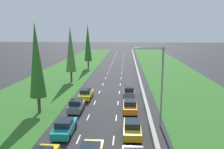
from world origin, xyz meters
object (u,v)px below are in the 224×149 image
object	(u,v)px
teal_sedan_left_lane	(65,127)
street_light_mast	(159,81)
grey_hatchback_left_lane	(76,106)
poplar_tree_second	(36,61)
grey_hatchback_right_lane	(129,92)
yellow_sedan_right_lane	(132,128)
orange_sedan_right_lane	(130,106)
yellow_sedan_left_lane	(86,94)
poplar_tree_fourth	(88,43)
poplar_tree_third	(71,49)

from	to	relation	value
teal_sedan_left_lane	street_light_mast	distance (m)	11.11
grey_hatchback_left_lane	street_light_mast	xyz separation A→B (m)	(10.11, -4.24, 4.40)
poplar_tree_second	street_light_mast	size ratio (longest dim) A/B	1.30
grey_hatchback_right_lane	street_light_mast	bearing A→B (deg)	-75.24
grey_hatchback_right_lane	poplar_tree_second	bearing A→B (deg)	-145.79
grey_hatchback_left_lane	grey_hatchback_right_lane	bearing A→B (deg)	46.56
teal_sedan_left_lane	poplar_tree_second	bearing A→B (deg)	129.05
teal_sedan_left_lane	yellow_sedan_right_lane	bearing A→B (deg)	1.64
yellow_sedan_right_lane	street_light_mast	xyz separation A→B (m)	(2.88, 2.38, 4.42)
orange_sedan_right_lane	yellow_sedan_left_lane	distance (m)	8.74
poplar_tree_fourth	poplar_tree_third	bearing A→B (deg)	-92.51
grey_hatchback_left_lane	street_light_mast	world-z (taller)	street_light_mast
poplar_tree_fourth	street_light_mast	bearing A→B (deg)	-70.12
grey_hatchback_right_lane	poplar_tree_third	size ratio (longest dim) A/B	0.34
yellow_sedan_right_lane	grey_hatchback_right_lane	size ratio (longest dim) A/B	1.15
grey_hatchback_right_lane	poplar_tree_second	distance (m)	15.54
orange_sedan_right_lane	street_light_mast	world-z (taller)	street_light_mast
yellow_sedan_right_lane	grey_hatchback_right_lane	distance (m)	14.05
poplar_tree_second	street_light_mast	xyz separation A→B (m)	(14.90, -3.63, -1.69)
grey_hatchback_right_lane	poplar_tree_third	world-z (taller)	poplar_tree_third
poplar_tree_fourth	grey_hatchback_right_lane	bearing A→B (deg)	-68.07
poplar_tree_second	poplar_tree_fourth	distance (m)	35.91
yellow_sedan_right_lane	yellow_sedan_left_lane	bearing A→B (deg)	119.05
grey_hatchback_left_lane	poplar_tree_third	size ratio (longest dim) A/B	0.34
yellow_sedan_left_lane	grey_hatchback_right_lane	bearing A→B (deg)	12.46
poplar_tree_second	poplar_tree_third	distance (m)	18.72
yellow_sedan_right_lane	poplar_tree_second	bearing A→B (deg)	153.44
grey_hatchback_left_lane	yellow_sedan_right_lane	world-z (taller)	grey_hatchback_left_lane
teal_sedan_left_lane	yellow_sedan_right_lane	size ratio (longest dim) A/B	1.00
grey_hatchback_right_lane	poplar_tree_third	distance (m)	17.12
orange_sedan_right_lane	poplar_tree_fourth	bearing A→B (deg)	107.97
orange_sedan_right_lane	poplar_tree_third	xyz separation A→B (m)	(-12.04, 17.63, 5.99)
yellow_sedan_right_lane	yellow_sedan_left_lane	world-z (taller)	same
teal_sedan_left_lane	orange_sedan_right_lane	size ratio (longest dim) A/B	1.00
poplar_tree_second	street_light_mast	bearing A→B (deg)	-13.70
yellow_sedan_right_lane	poplar_tree_third	world-z (taller)	poplar_tree_third
poplar_tree_third	street_light_mast	bearing A→B (deg)	-56.06
grey_hatchback_right_lane	street_light_mast	world-z (taller)	street_light_mast
grey_hatchback_right_lane	teal_sedan_left_lane	bearing A→B (deg)	-115.48
orange_sedan_right_lane	grey_hatchback_left_lane	bearing A→B (deg)	-176.06
grey_hatchback_left_lane	street_light_mast	bearing A→B (deg)	-22.74
poplar_tree_fourth	street_light_mast	distance (m)	42.08
yellow_sedan_left_lane	orange_sedan_right_lane	bearing A→B (deg)	-38.52
yellow_sedan_right_lane	poplar_tree_fourth	distance (m)	43.90
poplar_tree_third	poplar_tree_fourth	distance (m)	17.20
grey_hatchback_right_lane	street_light_mast	xyz separation A→B (m)	(3.07, -11.67, 4.40)
poplar_tree_third	poplar_tree_fourth	xyz separation A→B (m)	(0.75, 17.18, 0.39)
poplar_tree_third	orange_sedan_right_lane	bearing A→B (deg)	-55.67
poplar_tree_fourth	yellow_sedan_left_lane	bearing A→B (deg)	-81.39
poplar_tree_third	street_light_mast	world-z (taller)	poplar_tree_third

